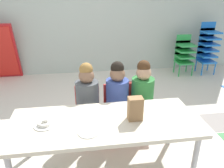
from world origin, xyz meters
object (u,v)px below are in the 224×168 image
Objects in this scene: seated_child_middle_seat at (117,92)px; seated_child_far_right at (142,91)px; kid_chair_green_stack at (184,52)px; paper_plate_center_table at (88,132)px; paper_bag_brown at (135,109)px; paper_plate_near_edge at (44,125)px; seated_child_near_camera at (87,94)px; kid_chair_blue_stack at (208,46)px; craft_table at (104,125)px; donut_powdered_on_plate at (44,123)px.

seated_child_far_right is (0.30, 0.00, 0.00)m from seated_child_middle_seat.
seated_child_far_right is 1.15× the size of kid_chair_green_stack.
paper_plate_center_table is at bearing -116.51° from seated_child_middle_seat.
paper_bag_brown reaches higher than paper_plate_near_edge.
kid_chair_green_stack reaches higher than paper_plate_near_edge.
paper_plate_center_table is (-0.02, -0.73, 0.00)m from seated_child_near_camera.
paper_plate_near_edge is (-2.93, -2.44, -0.02)m from kid_chair_blue_stack.
craft_table is 3.43m from kid_chair_blue_stack.
seated_child_middle_seat is 4.17× the size of paper_bag_brown.
seated_child_middle_seat is 7.89× the size of donut_powdered_on_plate.
paper_bag_brown reaches higher than craft_table.
seated_child_middle_seat is 5.10× the size of paper_plate_near_edge.
seated_child_near_camera is at bearing 55.17° from paper_plate_near_edge.
kid_chair_blue_stack is 3.81m from paper_plate_near_edge.
kid_chair_blue_stack reaches higher than donut_powdered_on_plate.
seated_child_middle_seat reaches higher than kid_chair_green_stack.
kid_chair_blue_stack is at bearing 49.12° from paper_bag_brown.
paper_bag_brown is at bearing -54.95° from seated_child_near_camera.
seated_child_middle_seat is 2.53m from kid_chair_green_stack.
seated_child_near_camera is 7.89× the size of donut_powdered_on_plate.
craft_table is 0.61m from seated_child_middle_seat.
seated_child_far_right is 5.10× the size of paper_plate_center_table.
seated_child_middle_seat is at bearing 0.00° from seated_child_near_camera.
seated_child_near_camera is 5.10× the size of paper_plate_center_table.
paper_bag_brown reaches higher than donut_powdered_on_plate.
seated_child_middle_seat is at bearing 37.68° from paper_plate_near_edge.
kid_chair_green_stack is 3.45m from paper_plate_near_edge.
craft_table is 7.78× the size of paper_bag_brown.
seated_child_near_camera and seated_child_middle_seat have the same top height.
paper_plate_center_table is (0.38, -0.16, 0.00)m from paper_plate_near_edge.
seated_child_far_right is at bearing 0.00° from seated_child_middle_seat.
seated_child_near_camera is at bearing -137.53° from kid_chair_green_stack.
seated_child_far_right reaches higher than paper_plate_near_edge.
craft_table is at bearing 0.02° from paper_plate_near_edge.
seated_child_near_camera and seated_child_far_right have the same top height.
paper_bag_brown is 1.22× the size of paper_plate_center_table.
donut_powdered_on_plate reaches higher than paper_plate_center_table.
seated_child_middle_seat is at bearing 37.68° from donut_powdered_on_plate.
seated_child_near_camera is at bearing 180.00° from seated_child_far_right.
donut_powdered_on_plate reaches higher than paper_plate_near_edge.
kid_chair_blue_stack is at bearing 40.47° from seated_child_middle_seat.
kid_chair_blue_stack is 5.78× the size of paper_plate_center_table.
kid_chair_blue_stack is 4.73× the size of paper_bag_brown.
paper_bag_brown is at bearing -130.88° from kid_chair_blue_stack.
seated_child_middle_seat is 0.94m from paper_plate_near_edge.
seated_child_far_right is at bearing 47.67° from paper_plate_center_table.
seated_child_near_camera reaches higher than craft_table.
paper_plate_near_edge is 1.55× the size of donut_powdered_on_plate.
kid_chair_green_stack is 0.51m from kid_chair_blue_stack.
craft_table is 1.87× the size of seated_child_middle_seat.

